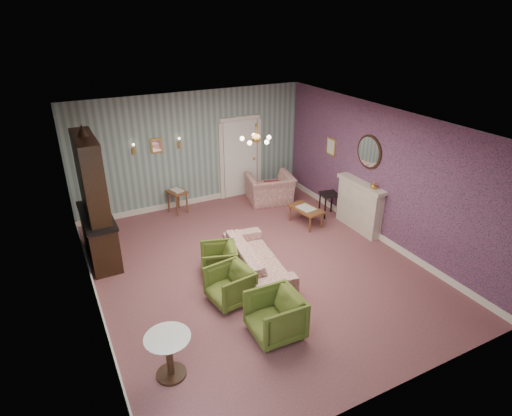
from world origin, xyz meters
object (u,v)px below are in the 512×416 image
olive_chair_b (230,284)px  dresser (93,197)px  coffee_table (306,216)px  olive_chair_a (275,314)px  sofa_chintz (258,254)px  side_table_black (328,205)px  olive_chair_c (219,259)px  pedestal_table (169,356)px  fireplace (359,206)px  wingback_chair (270,184)px

olive_chair_b → dresser: 3.23m
coffee_table → olive_chair_a: bearing=-130.3°
sofa_chintz → side_table_black: size_ratio=3.42×
olive_chair_c → pedestal_table: pedestal_table is taller
olive_chair_a → coffee_table: 3.89m
olive_chair_b → fireplace: 3.93m
olive_chair_a → pedestal_table: olive_chair_a is taller
wingback_chair → coffee_table: (0.13, -1.51, -0.29)m
olive_chair_b → olive_chair_a: bearing=6.7°
dresser → pedestal_table: 3.83m
sofa_chintz → pedestal_table: bearing=134.3°
fireplace → pedestal_table: size_ratio=2.01×
olive_chair_a → wingback_chair: wingback_chair is taller
olive_chair_c → dresser: dresser is taller
fireplace → olive_chair_a: bearing=-147.3°
olive_chair_b → sofa_chintz: (0.85, 0.60, 0.04)m
olive_chair_b → fireplace: size_ratio=0.51×
olive_chair_a → fireplace: size_ratio=0.57×
olive_chair_a → olive_chair_c: olive_chair_a is taller
dresser → fireplace: (5.51, -1.39, -0.79)m
sofa_chintz → pedestal_table: sofa_chintz is taller
fireplace → pedestal_table: bearing=-156.1°
pedestal_table → dresser: bearing=95.1°
olive_chair_a → coffee_table: bearing=141.5°
wingback_chair → coffee_table: 1.55m
sofa_chintz → coffee_table: 2.33m
sofa_chintz → side_table_black: (2.69, 1.41, -0.10)m
olive_chair_c → side_table_black: bearing=126.0°
side_table_black → olive_chair_c: bearing=-161.3°
olive_chair_a → wingback_chair: size_ratio=0.69×
sofa_chintz → side_table_black: 3.04m
olive_chair_c → fireplace: bearing=111.8°
olive_chair_b → coffee_table: size_ratio=0.85×
olive_chair_a → sofa_chintz: sofa_chintz is taller
fireplace → olive_chair_c: bearing=-175.6°
olive_chair_a → olive_chair_b: (-0.28, 1.10, -0.04)m
olive_chair_a → side_table_black: bearing=135.3°
olive_chair_c → pedestal_table: 2.56m
sofa_chintz → coffee_table: size_ratio=2.45×
olive_chair_c → dresser: size_ratio=0.25×
sofa_chintz → fireplace: fireplace is taller
sofa_chintz → olive_chair_b: bearing=131.7°
olive_chair_c → sofa_chintz: size_ratio=0.33×
sofa_chintz → dresser: size_ratio=0.75×
olive_chair_a → side_table_black: size_ratio=1.32×
sofa_chintz → fireplace: (2.90, 0.54, 0.18)m
coffee_table → fireplace: bearing=-37.2°
olive_chair_b → side_table_black: olive_chair_b is taller
sofa_chintz → olive_chair_a: bearing=168.0°
fireplace → coffee_table: 1.26m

